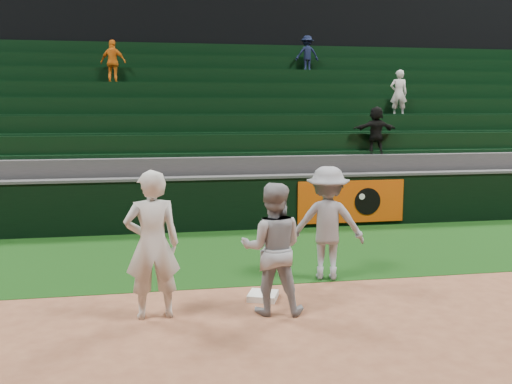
# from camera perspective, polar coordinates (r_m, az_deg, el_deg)

# --- Properties ---
(ground) EXTENTS (70.00, 70.00, 0.00)m
(ground) POSITION_cam_1_polar(r_m,az_deg,el_deg) (8.32, 1.36, -11.26)
(ground) COLOR brown
(ground) RESTS_ON ground
(foul_grass) EXTENTS (36.00, 4.20, 0.01)m
(foul_grass) POSITION_cam_1_polar(r_m,az_deg,el_deg) (11.14, -1.77, -6.11)
(foul_grass) COLOR black
(foul_grass) RESTS_ON ground
(upper_deck) EXTENTS (40.00, 12.00, 12.00)m
(upper_deck) POSITION_cam_1_polar(r_m,az_deg,el_deg) (25.37, -6.86, 15.63)
(upper_deck) COLOR black
(upper_deck) RESTS_ON ground
(first_base) EXTENTS (0.53, 0.53, 0.09)m
(first_base) POSITION_cam_1_polar(r_m,az_deg,el_deg) (8.56, 0.70, -10.35)
(first_base) COLOR white
(first_base) RESTS_ON ground
(first_baseman) EXTENTS (0.77, 0.54, 2.01)m
(first_baseman) POSITION_cam_1_polar(r_m,az_deg,el_deg) (7.71, -10.33, -5.21)
(first_baseman) COLOR silver
(first_baseman) RESTS_ON ground
(baserunner) EXTENTS (1.01, 0.86, 1.81)m
(baserunner) POSITION_cam_1_polar(r_m,az_deg,el_deg) (7.80, 1.66, -5.66)
(baserunner) COLOR #9A9DA4
(baserunner) RESTS_ON ground
(base_coach) EXTENTS (1.34, 0.98, 1.86)m
(base_coach) POSITION_cam_1_polar(r_m,az_deg,el_deg) (9.39, 7.15, -3.10)
(base_coach) COLOR gray
(base_coach) RESTS_ON foul_grass
(field_wall) EXTENTS (36.00, 0.45, 1.25)m
(field_wall) POSITION_cam_1_polar(r_m,az_deg,el_deg) (13.15, -3.09, -1.07)
(field_wall) COLOR black
(field_wall) RESTS_ON ground
(stadium_seating) EXTENTS (36.00, 5.95, 5.04)m
(stadium_seating) POSITION_cam_1_polar(r_m,az_deg,el_deg) (16.75, -4.84, 4.64)
(stadium_seating) COLOR #363639
(stadium_seating) RESTS_ON ground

